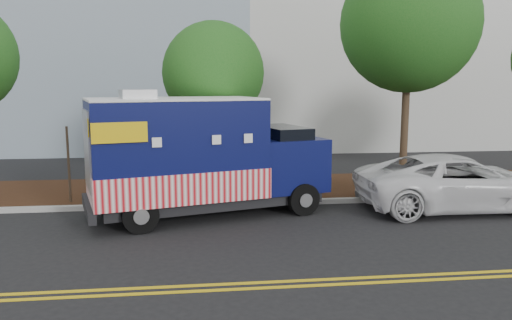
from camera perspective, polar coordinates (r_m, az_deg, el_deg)
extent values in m
plane|color=black|center=(13.64, -3.70, -6.75)|extent=(120.00, 120.00, 0.00)
cube|color=#9E9E99|center=(14.97, -3.99, -5.04)|extent=(120.00, 0.18, 0.15)
cube|color=black|center=(17.02, -4.34, -3.36)|extent=(120.00, 4.00, 0.15)
cube|color=gold|center=(9.43, -2.20, -13.94)|extent=(120.00, 0.10, 0.01)
cube|color=gold|center=(9.20, -2.08, -14.54)|extent=(120.00, 0.10, 0.01)
cylinder|color=#38281C|center=(16.88, -4.77, 1.70)|extent=(0.26, 0.26, 3.14)
sphere|color=#185518|center=(16.76, -4.88, 9.91)|extent=(3.37, 3.37, 3.37)
cylinder|color=#38281C|center=(18.03, 16.63, 3.92)|extent=(0.26, 0.26, 4.46)
sphere|color=#185518|center=(18.08, 17.11, 14.67)|extent=(4.61, 4.61, 4.61)
cube|color=#473828|center=(15.70, -20.61, -0.75)|extent=(0.06, 0.06, 2.40)
cube|color=black|center=(14.09, -5.20, -4.37)|extent=(6.31, 3.56, 0.30)
cube|color=#090E43|center=(13.58, -9.17, 1.38)|extent=(4.98, 3.57, 2.56)
cube|color=#BA0B16|center=(13.73, -9.08, -2.38)|extent=(5.04, 3.65, 0.80)
cube|color=white|center=(13.48, -9.30, 6.89)|extent=(4.98, 3.57, 0.06)
cube|color=#B7B7BA|center=(13.29, -13.39, 7.34)|extent=(1.05, 1.05, 0.24)
cube|color=#090E43|center=(14.72, 3.12, -0.26)|extent=(2.47, 2.73, 1.50)
cube|color=black|center=(14.60, 2.96, 2.50)|extent=(1.59, 2.29, 0.69)
cube|color=black|center=(15.25, 6.45, -1.90)|extent=(0.66, 2.08, 0.32)
cube|color=black|center=(13.52, -18.57, -5.22)|extent=(0.83, 2.37, 0.30)
cube|color=#B7B7BA|center=(13.25, -18.75, 1.08)|extent=(0.56, 1.86, 2.03)
cube|color=#B7B7BA|center=(14.88, -9.10, 2.23)|extent=(1.86, 0.56, 1.18)
cube|color=#E5BA0C|center=(12.00, -15.31, 3.04)|extent=(1.24, 0.37, 0.48)
cube|color=#E5BA0C|center=(14.51, -16.57, 3.93)|extent=(1.24, 0.37, 0.48)
cylinder|color=black|center=(13.98, 5.41, -4.48)|extent=(0.95, 0.53, 0.90)
cylinder|color=black|center=(15.90, 1.76, -2.82)|extent=(0.95, 0.53, 0.90)
cylinder|color=black|center=(12.59, -13.10, -6.16)|extent=(0.95, 0.53, 0.90)
cylinder|color=black|center=(14.69, -14.49, -4.07)|extent=(0.95, 0.53, 0.90)
imported|color=silver|center=(15.59, 22.00, -2.39)|extent=(5.77, 2.69, 1.60)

